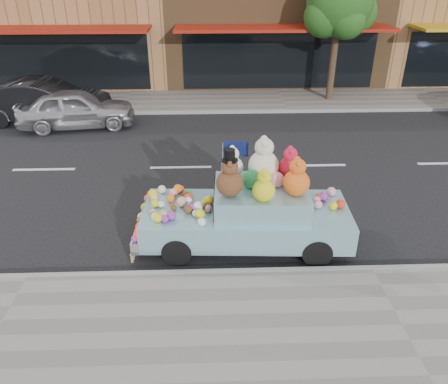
{
  "coord_description": "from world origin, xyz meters",
  "views": [
    {
      "loc": [
        -3.14,
        -11.7,
        5.5
      ],
      "look_at": [
        -2.86,
        -3.87,
        1.25
      ],
      "focal_mm": 35.0,
      "sensor_mm": 36.0,
      "label": 1
    }
  ],
  "objects_px": {
    "street_tree": "(339,8)",
    "car_dark": "(45,101)",
    "art_car": "(248,209)",
    "car_silver": "(76,108)"
  },
  "relations": [
    {
      "from": "car_dark",
      "to": "art_car",
      "type": "height_order",
      "value": "art_car"
    },
    {
      "from": "street_tree",
      "to": "car_dark",
      "type": "bearing_deg",
      "value": -168.43
    },
    {
      "from": "street_tree",
      "to": "car_dark",
      "type": "height_order",
      "value": "street_tree"
    },
    {
      "from": "car_silver",
      "to": "car_dark",
      "type": "height_order",
      "value": "car_dark"
    },
    {
      "from": "car_silver",
      "to": "art_car",
      "type": "height_order",
      "value": "art_car"
    },
    {
      "from": "car_silver",
      "to": "art_car",
      "type": "xyz_separation_m",
      "value": [
        5.54,
        -7.48,
        0.14
      ]
    },
    {
      "from": "car_silver",
      "to": "car_dark",
      "type": "distance_m",
      "value": 1.44
    },
    {
      "from": "street_tree",
      "to": "art_car",
      "type": "relative_size",
      "value": 1.14
    },
    {
      "from": "street_tree",
      "to": "car_silver",
      "type": "bearing_deg",
      "value": -163.6
    },
    {
      "from": "car_silver",
      "to": "art_car",
      "type": "distance_m",
      "value": 9.31
    }
  ]
}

